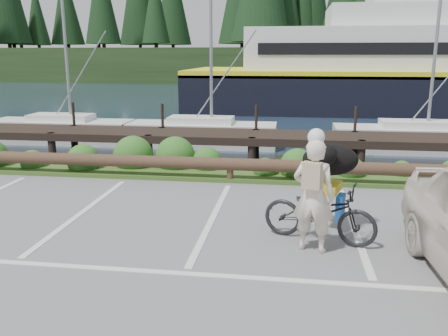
{
  "coord_description": "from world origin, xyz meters",
  "views": [
    {
      "loc": [
        1.4,
        -6.44,
        3.03
      ],
      "look_at": [
        0.28,
        1.51,
        1.1
      ],
      "focal_mm": 38.0,
      "sensor_mm": 36.0,
      "label": 1
    }
  ],
  "objects": [
    {
      "name": "dog",
      "position": [
        2.11,
        1.69,
        1.26
      ],
      "size": [
        0.73,
        1.05,
        0.55
      ],
      "primitive_type": "ellipsoid",
      "rotation": [
        0.0,
        0.0,
        1.27
      ],
      "color": "black",
      "rests_on": "bicycle"
    },
    {
      "name": "log_rail",
      "position": [
        0.0,
        4.6,
        0.0
      ],
      "size": [
        32.0,
        0.3,
        0.6
      ],
      "primitive_type": null,
      "color": "#443021",
      "rests_on": "ground"
    },
    {
      "name": "vegetation_strip",
      "position": [
        0.0,
        5.3,
        0.05
      ],
      "size": [
        34.0,
        1.6,
        0.1
      ],
      "primitive_type": "cube",
      "color": "#3D5B21",
      "rests_on": "ground"
    },
    {
      "name": "harbor_backdrop",
      "position": [
        0.39,
        78.47,
        -0.0
      ],
      "size": [
        170.0,
        160.0,
        30.0
      ],
      "color": "#172537",
      "rests_on": "ground"
    },
    {
      "name": "ground",
      "position": [
        0.0,
        0.0,
        0.0
      ],
      "size": [
        72.0,
        72.0,
        0.0
      ],
      "primitive_type": "plane",
      "color": "slate"
    },
    {
      "name": "cyclist",
      "position": [
        1.8,
        0.7,
        0.9
      ],
      "size": [
        0.76,
        0.61,
        1.8
      ],
      "primitive_type": "imported",
      "rotation": [
        0.0,
        0.0,
        2.84
      ],
      "color": "silver",
      "rests_on": "ground"
    },
    {
      "name": "bicycle",
      "position": [
        1.93,
        1.12,
        0.5
      ],
      "size": [
        1.99,
        1.19,
        0.99
      ],
      "primitive_type": "imported",
      "rotation": [
        0.0,
        0.0,
        1.27
      ],
      "color": "black",
      "rests_on": "ground"
    }
  ]
}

